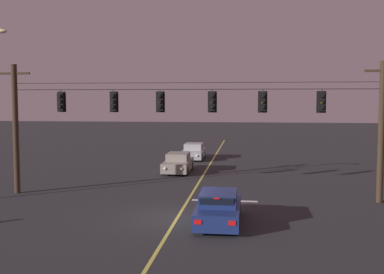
{
  "coord_description": "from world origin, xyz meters",
  "views": [
    {
      "loc": [
        3.1,
        -19.95,
        5.21
      ],
      "look_at": [
        0.0,
        5.44,
        3.18
      ],
      "focal_mm": 43.52,
      "sensor_mm": 36.0,
      "label": 1
    }
  ],
  "objects": [
    {
      "name": "traffic_light_far_right",
      "position": [
        6.79,
        4.42,
        5.12
      ],
      "size": [
        0.48,
        0.41,
        1.22
      ],
      "color": "black"
    },
    {
      "name": "traffic_light_centre",
      "position": [
        -1.6,
        4.42,
        5.12
      ],
      "size": [
        0.48,
        0.41,
        1.22
      ],
      "color": "black"
    },
    {
      "name": "traffic_light_rightmost",
      "position": [
        3.81,
        4.42,
        5.12
      ],
      "size": [
        0.48,
        0.41,
        1.22
      ],
      "color": "black"
    },
    {
      "name": "traffic_light_leftmost",
      "position": [
        -7.11,
        4.42,
        5.12
      ],
      "size": [
        0.48,
        0.41,
        1.22
      ],
      "color": "black"
    },
    {
      "name": "stop_bar_paint",
      "position": [
        1.9,
        3.84,
        0.0
      ],
      "size": [
        3.4,
        0.36,
        0.01
      ],
      "primitive_type": "cube",
      "color": "silver",
      "rests_on": "ground"
    },
    {
      "name": "signal_span_assembly",
      "position": [
        0.0,
        4.44,
        3.74
      ],
      "size": [
        21.32,
        0.32,
        7.18
      ],
      "color": "#38281C",
      "rests_on": "ground"
    },
    {
      "name": "car_oncoming_lead",
      "position": [
        -1.96,
        13.11,
        0.65
      ],
      "size": [
        1.8,
        4.42,
        1.39
      ],
      "color": "gray",
      "rests_on": "ground"
    },
    {
      "name": "traffic_light_left_inner",
      "position": [
        -4.15,
        4.42,
        5.12
      ],
      "size": [
        0.48,
        0.41,
        1.22
      ],
      "color": "black"
    },
    {
      "name": "ground_plane",
      "position": [
        0.0,
        0.0,
        0.0
      ],
      "size": [
        180.0,
        180.0,
        0.0
      ],
      "primitive_type": "plane",
      "color": "#28282B"
    },
    {
      "name": "car_oncoming_trailing",
      "position": [
        -1.72,
        20.66,
        0.65
      ],
      "size": [
        1.8,
        4.42,
        1.39
      ],
      "color": "#A5A5AD",
      "rests_on": "ground"
    },
    {
      "name": "lane_centre_stripe",
      "position": [
        0.0,
        10.44,
        0.0
      ],
      "size": [
        0.14,
        60.0,
        0.01
      ],
      "primitive_type": "cube",
      "color": "#D1C64C",
      "rests_on": "ground"
    },
    {
      "name": "car_waiting_near_lane",
      "position": [
        1.88,
        -0.66,
        0.65
      ],
      "size": [
        1.8,
        4.33,
        1.39
      ],
      "color": "navy",
      "rests_on": "ground"
    },
    {
      "name": "traffic_light_right_inner",
      "position": [
        1.19,
        4.42,
        5.12
      ],
      "size": [
        0.48,
        0.41,
        1.22
      ],
      "color": "black"
    }
  ]
}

